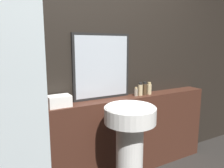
{
  "coord_description": "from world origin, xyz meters",
  "views": [
    {
      "loc": [
        -1.03,
        -0.71,
        1.45
      ],
      "look_at": [
        0.01,
        1.11,
        1.07
      ],
      "focal_mm": 35.0,
      "sensor_mm": 36.0,
      "label": 1
    }
  ],
  "objects": [
    {
      "name": "wall_back",
      "position": [
        0.0,
        1.35,
        1.25
      ],
      "size": [
        8.0,
        0.06,
        2.5
      ],
      "color": "black",
      "rests_on": "ground_plane"
    },
    {
      "name": "pedestal_sink",
      "position": [
        0.01,
        0.79,
        0.58
      ],
      "size": [
        0.46,
        0.46,
        0.93
      ],
      "color": "white",
      "rests_on": "ground_plane"
    },
    {
      "name": "shampoo_bottle",
      "position": [
        0.37,
        1.21,
        0.94
      ],
      "size": [
        0.04,
        0.04,
        0.1
      ],
      "color": "gray",
      "rests_on": "vanity_counter"
    },
    {
      "name": "mirror",
      "position": [
        -0.01,
        1.3,
        1.23
      ],
      "size": [
        0.64,
        0.03,
        0.68
      ],
      "color": "black",
      "rests_on": "vanity_counter"
    },
    {
      "name": "lotion_bottle",
      "position": [
        0.49,
        1.21,
        0.96
      ],
      "size": [
        0.05,
        0.05,
        0.15
      ],
      "color": "#4C3823",
      "rests_on": "vanity_counter"
    },
    {
      "name": "towel_stack",
      "position": [
        -0.49,
        1.21,
        0.94
      ],
      "size": [
        0.21,
        0.14,
        0.1
      ],
      "color": "white",
      "rests_on": "vanity_counter"
    },
    {
      "name": "body_wash_bottle",
      "position": [
        0.56,
        1.21,
        0.95
      ],
      "size": [
        0.05,
        0.05,
        0.14
      ],
      "color": "#C6B284",
      "rests_on": "vanity_counter"
    },
    {
      "name": "conditioner_bottle",
      "position": [
        0.43,
        1.21,
        0.96
      ],
      "size": [
        0.05,
        0.05,
        0.15
      ],
      "color": "#C6B284",
      "rests_on": "vanity_counter"
    },
    {
      "name": "vanity_counter",
      "position": [
        0.0,
        1.21,
        0.44
      ],
      "size": [
        2.68,
        0.2,
        0.89
      ],
      "color": "#422319",
      "rests_on": "ground_plane"
    }
  ]
}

